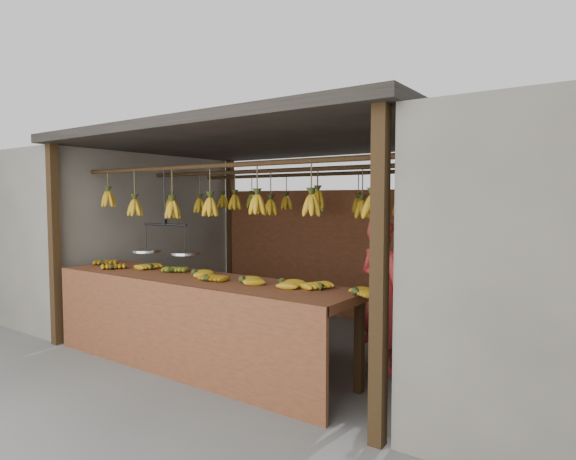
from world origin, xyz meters
The scene contains 8 objects.
ground centered at (0.00, 0.00, 0.00)m, with size 80.00×80.00×0.00m, color #5B5B57.
stall centered at (0.00, 0.33, 1.97)m, with size 4.30×3.30×2.40m.
neighbor_left centered at (-3.60, 0.00, 1.15)m, with size 3.00×3.00×2.30m, color slate.
counter centered at (-0.12, -1.23, 0.71)m, with size 3.61×0.79×0.96m.
hanging_bananas centered at (0.00, 0.01, 1.61)m, with size 3.58×2.24×0.39m.
balance_scale centered at (-0.70, -1.00, 1.15)m, with size 0.82×0.39×0.91m.
vendor centered at (1.42, -0.15, 0.75)m, with size 0.55×0.36×1.50m, color #BF3333.
bag_bundles centered at (1.94, 1.35, 0.98)m, with size 0.08×0.26×1.24m.
Camera 1 is at (3.32, -4.46, 1.68)m, focal length 30.00 mm.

